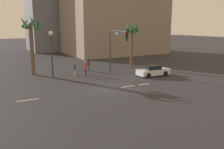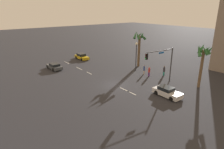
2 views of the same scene
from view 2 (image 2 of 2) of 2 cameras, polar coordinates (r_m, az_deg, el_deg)
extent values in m
plane|color=#28282D|center=(32.74, 0.68, -3.06)|extent=(220.00, 220.00, 0.00)
cube|color=silver|center=(47.41, -13.11, 3.41)|extent=(2.48, 0.14, 0.01)
cube|color=silver|center=(42.30, -9.63, 1.78)|extent=(2.44, 0.14, 0.01)
cube|color=silver|center=(38.90, -6.70, 0.41)|extent=(1.87, 0.14, 0.01)
cube|color=silver|center=(30.95, 3.66, -4.43)|extent=(2.10, 0.14, 0.01)
cube|color=silver|center=(29.85, 5.78, -5.41)|extent=(1.90, 0.14, 0.01)
cube|color=silver|center=(29.60, 15.87, -5.19)|extent=(4.33, 1.82, 0.72)
cube|color=black|center=(29.51, 15.58, -3.96)|extent=(2.09, 1.58, 0.49)
cylinder|color=black|center=(29.63, 18.87, -5.91)|extent=(0.64, 0.23, 0.64)
cylinder|color=black|center=(28.36, 16.95, -6.83)|extent=(0.64, 0.23, 0.64)
cylinder|color=black|center=(31.02, 14.83, -4.37)|extent=(0.64, 0.23, 0.64)
cylinder|color=black|center=(29.81, 12.83, -5.17)|extent=(0.64, 0.23, 0.64)
cube|color=gold|center=(50.03, -8.83, 5.04)|extent=(4.61, 1.81, 0.65)
cube|color=black|center=(50.13, -9.02, 5.78)|extent=(2.22, 1.57, 0.57)
cylinder|color=black|center=(49.26, -7.17, 4.71)|extent=(0.64, 0.23, 0.64)
cylinder|color=black|center=(48.47, -8.86, 4.40)|extent=(0.64, 0.23, 0.64)
cylinder|color=black|center=(51.67, -8.79, 5.30)|extent=(0.64, 0.23, 0.64)
cylinder|color=black|center=(50.92, -10.42, 5.01)|extent=(0.64, 0.23, 0.64)
cube|color=#474C51|center=(42.98, -16.56, 2.17)|extent=(4.43, 1.99, 0.60)
cube|color=black|center=(42.61, -16.47, 2.78)|extent=(2.16, 1.68, 0.47)
cylinder|color=black|center=(43.91, -18.29, 2.14)|extent=(0.65, 0.25, 0.64)
cylinder|color=black|center=(44.55, -16.27, 2.58)|extent=(0.65, 0.25, 0.64)
cylinder|color=black|center=(41.51, -16.83, 1.35)|extent=(0.65, 0.25, 0.64)
cylinder|color=black|center=(42.18, -14.72, 1.82)|extent=(0.65, 0.25, 0.64)
cylinder|color=#38383D|center=(34.90, 16.87, 2.69)|extent=(0.20, 0.20, 5.99)
cylinder|color=#38383D|center=(32.28, 13.95, 6.72)|extent=(0.81, 5.55, 0.12)
cube|color=black|center=(30.53, 10.11, 5.20)|extent=(0.36, 0.36, 0.95)
sphere|color=#360503|center=(30.35, 9.88, 5.71)|extent=(0.20, 0.20, 0.20)
sphere|color=#392605|center=(30.41, 9.85, 5.16)|extent=(0.20, 0.20, 0.20)
sphere|color=green|center=(30.48, 9.82, 4.61)|extent=(0.20, 0.20, 0.20)
cube|color=#1959B2|center=(32.54, 14.26, 6.21)|extent=(0.18, 1.10, 0.28)
cylinder|color=#2D2D33|center=(40.00, 7.06, 4.80)|extent=(0.18, 0.18, 5.23)
sphere|color=#F2EACC|center=(39.41, 7.23, 8.89)|extent=(0.56, 0.56, 0.56)
cylinder|color=#59266B|center=(37.41, 10.76, 0.06)|extent=(0.29, 0.29, 0.78)
cylinder|color=#BF3833|center=(37.16, 10.84, 1.25)|extent=(0.39, 0.39, 0.85)
sphere|color=#8C664C|center=(37.01, 10.89, 2.04)|extent=(0.23, 0.23, 0.23)
cylinder|color=#B2A58C|center=(38.47, 9.34, 0.65)|extent=(0.30, 0.30, 0.74)
cylinder|color=#2D478C|center=(38.23, 9.40, 1.75)|extent=(0.41, 0.41, 0.81)
sphere|color=#8C664C|center=(38.09, 9.44, 2.50)|extent=(0.22, 0.22, 0.22)
cylinder|color=#1E7266|center=(38.47, 14.93, 0.28)|extent=(0.36, 0.36, 0.79)
cylinder|color=#333338|center=(38.22, 15.03, 1.45)|extent=(0.48, 0.48, 0.86)
sphere|color=brown|center=(38.07, 15.10, 2.24)|extent=(0.23, 0.23, 0.23)
cylinder|color=brown|center=(43.04, 7.89, 6.73)|extent=(0.52, 0.52, 6.64)
cone|color=#2D6633|center=(41.85, 9.02, 10.98)|extent=(0.56, 1.80, 1.60)
cone|color=#2D6633|center=(42.68, 8.92, 11.38)|extent=(1.29, 1.01, 1.37)
cone|color=#2D6633|center=(43.16, 8.12, 11.42)|extent=(1.37, 1.33, 1.43)
cone|color=#2D6633|center=(42.74, 6.87, 11.48)|extent=(1.26, 1.76, 1.76)
cone|color=#2D6633|center=(41.74, 7.53, 11.26)|extent=(1.30, 0.85, 1.74)
cylinder|color=brown|center=(33.97, 24.63, 1.47)|extent=(0.44, 0.44, 6.13)
cone|color=#2D6633|center=(32.91, 26.28, 6.35)|extent=(0.72, 1.29, 1.38)
cone|color=#2D6633|center=(33.83, 26.67, 6.36)|extent=(1.78, 1.34, 1.75)
cone|color=#2D6633|center=(33.98, 25.85, 6.53)|extent=(1.50, 0.64, 1.46)
cone|color=#2D6633|center=(33.77, 24.93, 7.18)|extent=(1.03, 1.14, 1.35)
cone|color=#2D6633|center=(33.20, 24.28, 6.77)|extent=(1.05, 1.20, 1.38)
cone|color=#2D6633|center=(32.73, 24.15, 6.33)|extent=(1.40, 1.00, 1.83)
cone|color=#2D6633|center=(32.55, 25.62, 6.38)|extent=(1.38, 1.26, 1.55)
camera|label=1|loc=(34.97, -41.24, 4.65)|focal=38.33mm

